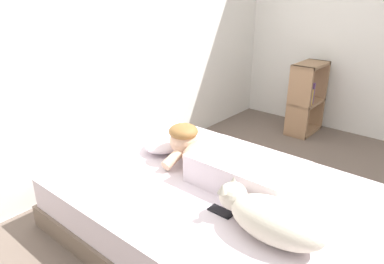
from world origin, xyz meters
The scene contains 10 objects.
ground_plane centered at (0.00, 0.00, 0.00)m, with size 13.30×13.30×0.00m, color #66564C.
back_wall centered at (0.00, 1.35, 1.25)m, with size 4.65×0.12×2.50m.
side_wall_right centered at (2.38, 0.15, 1.25)m, with size 0.10×5.61×2.50m, color silver.
bed centered at (0.03, 0.13, 0.17)m, with size 1.41×1.96×0.35m.
pillow centered at (0.28, 0.73, 0.40)m, with size 0.52×0.32×0.11m, color silver.
person_lying centered at (0.15, 0.16, 0.45)m, with size 0.43×0.92×0.27m.
dog centered at (-0.18, -0.33, 0.45)m, with size 0.26×0.57×0.21m.
coffee_cup centered at (0.23, 0.48, 0.39)m, with size 0.13×0.09×0.07m.
cell_phone centered at (-0.17, -0.04, 0.35)m, with size 0.07×0.14×0.01m, color black.
bookshelf centered at (2.01, 0.44, 0.38)m, with size 0.45×0.24×0.75m.
Camera 1 is at (-1.49, -0.95, 1.47)m, focal length 33.08 mm.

